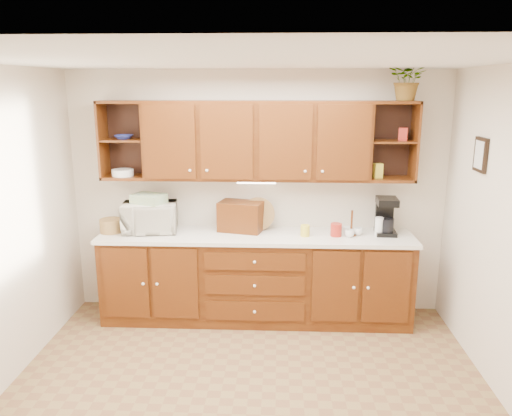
# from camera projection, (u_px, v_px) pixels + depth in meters

# --- Properties ---
(floor) EXTENTS (4.00, 4.00, 0.00)m
(floor) POSITION_uv_depth(u_px,v_px,m) (248.00, 399.00, 3.98)
(floor) COLOR olive
(floor) RESTS_ON ground
(ceiling) EXTENTS (4.00, 4.00, 0.00)m
(ceiling) POSITION_uv_depth(u_px,v_px,m) (246.00, 60.00, 3.36)
(ceiling) COLOR white
(ceiling) RESTS_ON back_wall
(back_wall) EXTENTS (4.00, 0.00, 4.00)m
(back_wall) POSITION_uv_depth(u_px,v_px,m) (257.00, 194.00, 5.37)
(back_wall) COLOR beige
(back_wall) RESTS_ON floor
(base_cabinets) EXTENTS (3.20, 0.60, 0.90)m
(base_cabinets) POSITION_uv_depth(u_px,v_px,m) (256.00, 278.00, 5.28)
(base_cabinets) COLOR #3E1807
(base_cabinets) RESTS_ON floor
(countertop) EXTENTS (3.24, 0.64, 0.04)m
(countertop) POSITION_uv_depth(u_px,v_px,m) (256.00, 236.00, 5.16)
(countertop) COLOR silver
(countertop) RESTS_ON base_cabinets
(upper_cabinets) EXTENTS (3.20, 0.33, 0.80)m
(upper_cabinets) POSITION_uv_depth(u_px,v_px,m) (258.00, 140.00, 5.07)
(upper_cabinets) COLOR #3E1807
(upper_cabinets) RESTS_ON back_wall
(undercabinet_light) EXTENTS (0.40, 0.05, 0.02)m
(undercabinet_light) POSITION_uv_depth(u_px,v_px,m) (256.00, 182.00, 5.12)
(undercabinet_light) COLOR white
(undercabinet_light) RESTS_ON upper_cabinets
(framed_picture) EXTENTS (0.03, 0.24, 0.30)m
(framed_picture) POSITION_uv_depth(u_px,v_px,m) (481.00, 155.00, 4.33)
(framed_picture) COLOR black
(framed_picture) RESTS_ON right_wall
(wicker_basket) EXTENTS (0.27, 0.27, 0.14)m
(wicker_basket) POSITION_uv_depth(u_px,v_px,m) (111.00, 226.00, 5.21)
(wicker_basket) COLOR olive
(wicker_basket) RESTS_ON countertop
(microwave) EXTENTS (0.60, 0.44, 0.31)m
(microwave) POSITION_uv_depth(u_px,v_px,m) (150.00, 217.00, 5.22)
(microwave) COLOR #F0E6CF
(microwave) RESTS_ON countertop
(towel_stack) EXTENTS (0.39, 0.34, 0.10)m
(towel_stack) POSITION_uv_depth(u_px,v_px,m) (149.00, 199.00, 5.17)
(towel_stack) COLOR #D2D865
(towel_stack) RESTS_ON microwave
(wine_bottle) EXTENTS (0.09, 0.09, 0.32)m
(wine_bottle) POSITION_uv_depth(u_px,v_px,m) (157.00, 215.00, 5.26)
(wine_bottle) COLOR black
(wine_bottle) RESTS_ON countertop
(woven_tray) EXTENTS (0.36, 0.11, 0.35)m
(woven_tray) POSITION_uv_depth(u_px,v_px,m) (258.00, 229.00, 5.31)
(woven_tray) COLOR olive
(woven_tray) RESTS_ON countertop
(bread_box) EXTENTS (0.50, 0.38, 0.31)m
(bread_box) POSITION_uv_depth(u_px,v_px,m) (241.00, 216.00, 5.25)
(bread_box) COLOR #3E1807
(bread_box) RESTS_ON countertop
(mug_tree) EXTENTS (0.22, 0.23, 0.26)m
(mug_tree) POSITION_uv_depth(u_px,v_px,m) (351.00, 231.00, 5.11)
(mug_tree) COLOR #3E1807
(mug_tree) RESTS_ON countertop
(canister_red) EXTENTS (0.14, 0.14, 0.13)m
(canister_red) POSITION_uv_depth(u_px,v_px,m) (336.00, 230.00, 5.08)
(canister_red) COLOR #A32217
(canister_red) RESTS_ON countertop
(canister_white) EXTENTS (0.09, 0.09, 0.19)m
(canister_white) POSITION_uv_depth(u_px,v_px,m) (379.00, 226.00, 5.10)
(canister_white) COLOR white
(canister_white) RESTS_ON countertop
(canister_yellow) EXTENTS (0.10, 0.10, 0.12)m
(canister_yellow) POSITION_uv_depth(u_px,v_px,m) (305.00, 231.00, 5.08)
(canister_yellow) COLOR gold
(canister_yellow) RESTS_ON countertop
(coffee_maker) EXTENTS (0.22, 0.28, 0.38)m
(coffee_maker) POSITION_uv_depth(u_px,v_px,m) (386.00, 216.00, 5.14)
(coffee_maker) COLOR black
(coffee_maker) RESTS_ON countertop
(bowl_stack) EXTENTS (0.19, 0.19, 0.04)m
(bowl_stack) POSITION_uv_depth(u_px,v_px,m) (124.00, 137.00, 5.11)
(bowl_stack) COLOR navy
(bowl_stack) RESTS_ON upper_cabinets
(plate_stack) EXTENTS (0.30, 0.30, 0.07)m
(plate_stack) POSITION_uv_depth(u_px,v_px,m) (123.00, 173.00, 5.18)
(plate_stack) COLOR white
(plate_stack) RESTS_ON upper_cabinets
(pantry_box_yellow) EXTENTS (0.10, 0.08, 0.15)m
(pantry_box_yellow) POSITION_uv_depth(u_px,v_px,m) (378.00, 171.00, 5.06)
(pantry_box_yellow) COLOR gold
(pantry_box_yellow) RESTS_ON upper_cabinets
(pantry_box_red) EXTENTS (0.10, 0.10, 0.13)m
(pantry_box_red) POSITION_uv_depth(u_px,v_px,m) (403.00, 134.00, 4.98)
(pantry_box_red) COLOR #A32217
(pantry_box_red) RESTS_ON upper_cabinets
(potted_plant) EXTENTS (0.45, 0.42, 0.41)m
(potted_plant) POSITION_uv_depth(u_px,v_px,m) (409.00, 79.00, 4.80)
(potted_plant) COLOR #999999
(potted_plant) RESTS_ON upper_cabinets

